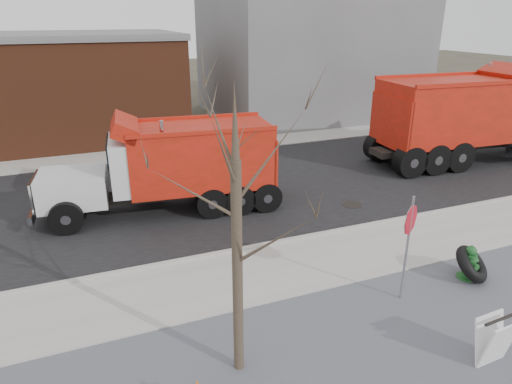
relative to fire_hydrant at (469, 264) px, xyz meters
name	(u,v)px	position (x,y,z in m)	size (l,w,h in m)	color
ground	(321,267)	(-3.04, 1.82, -0.41)	(120.00, 120.00, 0.00)	#383328
gravel_verge	(412,354)	(-3.04, -1.68, -0.40)	(60.00, 5.00, 0.03)	slate
sidewalk	(317,261)	(-3.04, 2.07, -0.38)	(60.00, 2.50, 0.06)	#9E9B93
curb	(295,239)	(-3.04, 3.37, -0.36)	(60.00, 0.15, 0.11)	#9E9B93
road	(239,187)	(-3.04, 8.12, -0.40)	(60.00, 9.40, 0.02)	black
far_sidewalk	(199,148)	(-3.04, 13.82, -0.38)	(60.00, 2.00, 0.06)	#9E9B93
building_grey	(308,50)	(5.96, 19.82, 3.59)	(12.00, 10.00, 8.00)	gray
bare_tree	(236,203)	(-6.24, -0.78, 2.88)	(3.20, 3.20, 5.20)	#382D23
fire_hydrant	(469,264)	(0.00, 0.00, 0.00)	(0.50, 0.49, 0.91)	#245F27
truck_tire	(472,264)	(0.01, -0.06, 0.02)	(1.31, 1.29, 0.90)	black
stop_sign	(409,230)	(-2.07, -0.09, 1.32)	(0.61, 0.37, 2.53)	gray
sandwich_board	(494,341)	(-1.87, -2.41, 0.10)	(0.73, 0.48, 0.98)	white
dump_truck_red_a	(476,114)	(7.64, 7.52, 1.65)	(10.30, 3.42, 4.07)	black
dump_truck_red_b	(172,163)	(-5.74, 6.86, 1.22)	(7.65, 2.94, 3.20)	black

